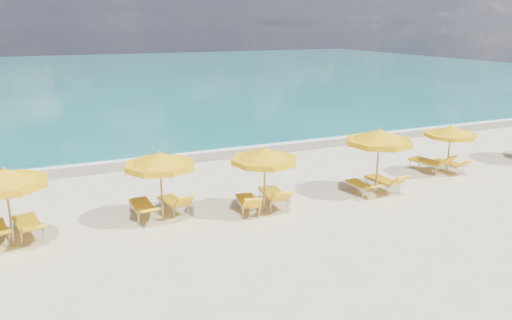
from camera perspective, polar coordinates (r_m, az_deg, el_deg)
name	(u,v)px	position (r m, az deg, el deg)	size (l,w,h in m)	color
ground_plane	(273,203)	(17.50, 1.99, -4.99)	(120.00, 120.00, 0.00)	beige
ocean	(99,75)	(63.45, -17.46, 9.22)	(120.00, 80.00, 0.30)	#126564
wet_sand_band	(206,154)	(24.07, -5.68, 0.67)	(120.00, 2.60, 0.01)	tan
foam_line	(201,150)	(24.81, -6.27, 1.10)	(120.00, 1.20, 0.03)	white
whitecap_near	(62,127)	(32.35, -21.34, 3.50)	(14.00, 0.36, 0.05)	white
whitecap_far	(235,98)	(42.06, -2.44, 7.08)	(18.00, 0.30, 0.05)	white
umbrella_1	(5,179)	(15.23, -26.78, -1.93)	(2.97, 2.97, 2.34)	tan
umbrella_2	(160,161)	(15.77, -10.93, -0.12)	(2.52, 2.52, 2.29)	tan
umbrella_3	(265,156)	(16.18, 0.99, 0.45)	(2.55, 2.55, 2.25)	tan
umbrella_4	(379,137)	(18.51, 13.90, 2.51)	(2.82, 2.82, 2.47)	tan
umbrella_5	(451,132)	(21.89, 21.37, 3.01)	(2.35, 2.35, 2.11)	tan
lounger_1_right	(28,228)	(16.32, -24.58, -7.13)	(0.98, 2.08, 0.74)	#A5A8AD
lounger_2_left	(143,210)	(16.66, -12.80, -5.63)	(0.69, 1.96, 0.70)	#A5A8AD
lounger_2_right	(174,206)	(16.89, -9.36, -5.18)	(0.90, 1.77, 0.84)	#A5A8AD
lounger_3_left	(248,206)	(16.67, -0.96, -5.23)	(0.93, 1.84, 0.85)	#A5A8AD
lounger_3_right	(274,199)	(17.22, 2.04, -4.46)	(0.94, 2.05, 0.91)	#A5A8AD
lounger_4_left	(360,188)	(18.85, 11.85, -3.18)	(0.55, 1.66, 0.62)	#A5A8AD
lounger_4_right	(383,184)	(19.41, 14.32, -2.69)	(0.78, 1.85, 0.86)	#A5A8AD
lounger_5_left	(429,166)	(22.36, 19.12, -0.62)	(1.04, 2.05, 0.95)	#A5A8AD
lounger_5_right	(449,166)	(22.72, 21.21, -0.68)	(0.82, 1.76, 0.73)	#A5A8AD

